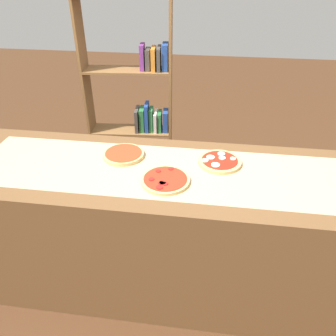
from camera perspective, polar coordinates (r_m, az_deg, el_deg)
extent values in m
plane|color=#4C2D19|center=(2.40, 0.00, -18.29)|extent=(12.00, 12.00, 0.00)
cube|color=brown|center=(2.08, 0.00, -10.69)|extent=(2.51, 0.73, 0.88)
cube|color=tan|center=(1.80, 0.00, -0.51)|extent=(2.17, 0.52, 0.00)
cylinder|color=#DBB26B|center=(1.94, -7.70, 2.33)|extent=(0.24, 0.24, 0.02)
cylinder|color=red|center=(1.94, -7.73, 2.64)|extent=(0.21, 0.21, 0.00)
cylinder|color=#DBB26B|center=(1.71, -0.46, -2.12)|extent=(0.26, 0.26, 0.02)
cylinder|color=red|center=(1.71, -0.47, -1.83)|extent=(0.23, 0.23, 0.00)
cylinder|color=maroon|center=(1.78, 0.51, -0.11)|extent=(0.03, 0.03, 0.00)
cylinder|color=maroon|center=(1.76, -1.69, -0.52)|extent=(0.03, 0.03, 0.00)
cylinder|color=maroon|center=(1.67, -0.95, -2.57)|extent=(0.03, 0.03, 0.00)
cylinder|color=maroon|center=(1.70, -2.89, -1.95)|extent=(0.03, 0.03, 0.00)
cylinder|color=maroon|center=(1.64, -1.47, -3.36)|extent=(0.03, 0.03, 0.00)
cylinder|color=maroon|center=(1.66, -0.50, -2.74)|extent=(0.03, 0.03, 0.00)
cylinder|color=maroon|center=(1.67, -1.18, -2.61)|extent=(0.03, 0.03, 0.00)
cylinder|color=#DBB26B|center=(1.88, 8.93, 1.08)|extent=(0.24, 0.24, 0.02)
cylinder|color=#AD2314|center=(1.88, 8.96, 1.37)|extent=(0.20, 0.20, 0.00)
cylinder|color=#EFE5CC|center=(1.89, 7.39, 1.87)|extent=(0.05, 0.05, 0.00)
cylinder|color=#EFE5CC|center=(1.90, 11.21, 1.62)|extent=(0.03, 0.03, 0.00)
cylinder|color=#EFE5CC|center=(1.86, 6.43, 1.32)|extent=(0.04, 0.04, 0.00)
cylinder|color=#EFE5CC|center=(1.82, 8.25, 0.55)|extent=(0.05, 0.05, 0.00)
cylinder|color=#EFE5CC|center=(1.93, 9.23, 2.45)|extent=(0.04, 0.04, 0.00)
cylinder|color=#EFE5CC|center=(1.89, 9.37, 1.74)|extent=(0.04, 0.04, 0.00)
cube|color=brown|center=(2.85, 0.43, 11.29)|extent=(0.04, 0.22, 1.64)
cube|color=brown|center=(2.96, -13.61, 11.23)|extent=(0.04, 0.22, 1.64)
cube|color=brown|center=(3.27, -5.82, -1.93)|extent=(0.70, 0.28, 0.02)
cube|color=#753384|center=(3.19, -0.30, -0.74)|extent=(0.05, 0.16, 0.17)
cube|color=#234799|center=(3.18, -1.07, -0.37)|extent=(0.04, 0.18, 0.21)
cube|color=#2D753D|center=(3.18, -1.93, -0.23)|extent=(0.05, 0.14, 0.23)
cube|color=#47423D|center=(3.18, -2.82, -0.21)|extent=(0.04, 0.13, 0.23)
cube|color=brown|center=(3.00, -6.39, 6.55)|extent=(0.70, 0.28, 0.02)
cube|color=#234799|center=(2.92, -0.42, 8.23)|extent=(0.06, 0.14, 0.18)
cube|color=#2D753D|center=(2.93, -1.45, 8.12)|extent=(0.04, 0.15, 0.17)
cube|color=silver|center=(2.93, -2.15, 8.15)|extent=(0.04, 0.17, 0.17)
cube|color=#2D753D|center=(2.93, -2.92, 8.43)|extent=(0.04, 0.13, 0.20)
cube|color=#234799|center=(2.92, -3.67, 8.82)|extent=(0.04, 0.16, 0.24)
cube|color=#2D753D|center=(2.94, -4.48, 8.47)|extent=(0.05, 0.15, 0.20)
cube|color=#47423D|center=(2.94, -5.33, 8.43)|extent=(0.04, 0.18, 0.20)
cube|color=brown|center=(2.80, -7.09, 16.48)|extent=(0.70, 0.28, 0.02)
cube|color=#234799|center=(2.74, -0.48, 18.72)|extent=(0.06, 0.15, 0.20)
cube|color=#47423D|center=(2.74, -1.57, 18.46)|extent=(0.04, 0.18, 0.18)
cube|color=orange|center=(2.75, -2.51, 18.43)|extent=(0.05, 0.17, 0.17)
cube|color=#47423D|center=(2.75, -3.48, 18.32)|extent=(0.05, 0.13, 0.16)
cube|color=#753384|center=(2.75, -4.46, 18.65)|extent=(0.04, 0.14, 0.20)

